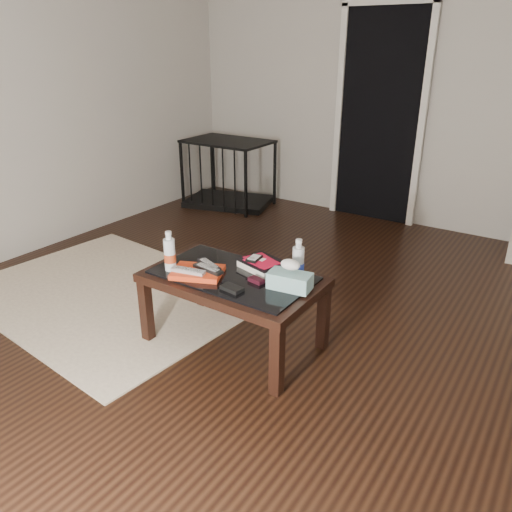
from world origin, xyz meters
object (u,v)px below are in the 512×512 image
(coffee_table, at_px, (233,284))
(pet_crate, at_px, (229,184))
(textbook, at_px, (262,265))
(tissue_box, at_px, (290,281))
(water_bottle_left, at_px, (170,251))
(water_bottle_right, at_px, (298,260))

(coffee_table, distance_m, pet_crate, 2.85)
(pet_crate, height_order, textbook, pet_crate)
(tissue_box, bearing_deg, coffee_table, 176.21)
(textbook, height_order, water_bottle_left, water_bottle_left)
(textbook, bearing_deg, water_bottle_left, -129.26)
(pet_crate, height_order, water_bottle_right, pet_crate)
(pet_crate, bearing_deg, water_bottle_left, -76.50)
(pet_crate, bearing_deg, tissue_box, -63.36)
(textbook, distance_m, tissue_box, 0.30)
(pet_crate, distance_m, tissue_box, 3.06)
(coffee_table, relative_size, textbook, 4.00)
(pet_crate, relative_size, textbook, 4.13)
(textbook, bearing_deg, tissue_box, -12.38)
(textbook, bearing_deg, coffee_table, -105.38)
(pet_crate, xyz_separation_m, water_bottle_left, (1.38, -2.41, 0.35))
(coffee_table, xyz_separation_m, textbook, (0.09, 0.16, 0.09))
(coffee_table, bearing_deg, water_bottle_left, -155.90)
(water_bottle_left, bearing_deg, water_bottle_right, 24.13)
(textbook, height_order, water_bottle_right, water_bottle_right)
(water_bottle_left, xyz_separation_m, water_bottle_right, (0.68, 0.30, 0.00))
(pet_crate, relative_size, tissue_box, 4.49)
(tissue_box, bearing_deg, textbook, 144.70)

